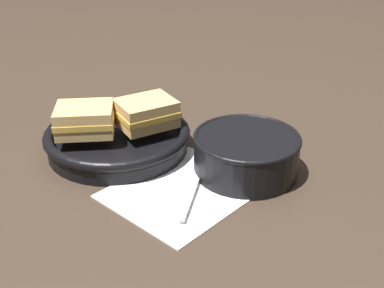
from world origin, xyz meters
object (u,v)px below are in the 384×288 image
(sandwich_near_left, at_px, (146,113))
(soup_bowl, at_px, (246,152))
(skillet, at_px, (118,139))
(sandwich_near_right, at_px, (85,119))
(spoon, at_px, (198,178))

(sandwich_near_left, bearing_deg, soup_bowl, -76.49)
(skillet, bearing_deg, sandwich_near_right, 146.68)
(skillet, height_order, sandwich_near_right, sandwich_near_right)
(spoon, xyz_separation_m, sandwich_near_right, (-0.06, 0.20, 0.06))
(skillet, bearing_deg, sandwich_near_left, -33.32)
(spoon, bearing_deg, soup_bowl, -56.20)
(sandwich_near_left, height_order, sandwich_near_right, same)
(spoon, xyz_separation_m, sandwich_near_left, (0.03, 0.14, 0.06))
(soup_bowl, xyz_separation_m, sandwich_near_right, (-0.13, 0.24, 0.03))
(sandwich_near_right, bearing_deg, skillet, -33.32)
(spoon, relative_size, skillet, 0.58)
(soup_bowl, height_order, spoon, soup_bowl)
(spoon, height_order, sandwich_near_right, sandwich_near_right)
(spoon, distance_m, sandwich_near_right, 0.22)
(skillet, relative_size, sandwich_near_left, 2.17)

